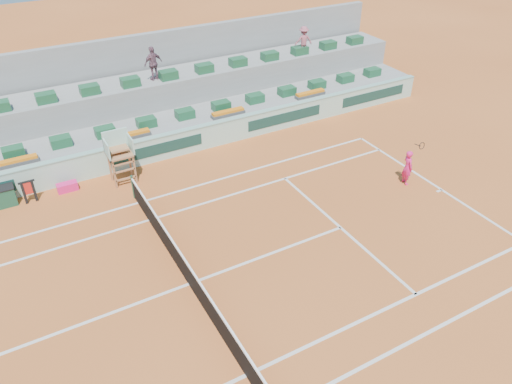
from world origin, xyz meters
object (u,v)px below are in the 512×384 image
(umpire_chair, at_px, (119,150))
(drink_cooler_a, at_px, (5,196))
(tennis_player, at_px, (408,167))
(player_bag, at_px, (67,187))

(umpire_chair, distance_m, drink_cooler_a, 4.94)
(umpire_chair, distance_m, tennis_player, 12.57)
(umpire_chair, relative_size, drink_cooler_a, 2.86)
(player_bag, bearing_deg, tennis_player, -26.69)
(player_bag, distance_m, umpire_chair, 2.75)
(player_bag, distance_m, tennis_player, 14.83)
(player_bag, height_order, tennis_player, tennis_player)
(player_bag, xyz_separation_m, drink_cooler_a, (-2.41, 0.19, 0.23))
(player_bag, xyz_separation_m, umpire_chair, (2.36, -0.38, 1.35))
(player_bag, relative_size, drink_cooler_a, 1.02)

